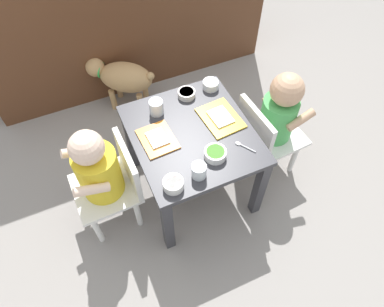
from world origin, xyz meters
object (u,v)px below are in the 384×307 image
dog (122,77)px  cereal_bowl_left_side (211,84)px  food_tray_right (220,118)px  veggie_bowl_near (187,93)px  dining_table (192,144)px  water_cup_right (199,171)px  spoon_by_left_tray (243,146)px  seated_child_right (277,116)px  food_tray_left (158,139)px  seated_child_left (101,172)px  water_cup_left (156,108)px  veggie_bowl_far (215,154)px  cereal_bowl_right_side (173,184)px

dog → cereal_bowl_left_side: bearing=-56.8°
food_tray_right → veggie_bowl_near: 0.21m
dining_table → water_cup_right: size_ratio=9.07×
food_tray_right → cereal_bowl_left_side: cereal_bowl_left_side is taller
water_cup_right → spoon_by_left_tray: (0.23, 0.06, -0.03)m
seated_child_right → food_tray_left: seated_child_right is taller
dining_table → food_tray_left: food_tray_left is taller
dining_table → spoon_by_left_tray: 0.25m
seated_child_left → veggie_bowl_near: seated_child_left is taller
water_cup_left → spoon_by_left_tray: bearing=-51.2°
cereal_bowl_left_side → water_cup_left: bearing=-170.9°
seated_child_left → water_cup_right: 0.42m
food_tray_right → veggie_bowl_far: size_ratio=2.32×
dog → spoon_by_left_tray: bearing=-71.2°
dog → cereal_bowl_left_side: 0.65m
dining_table → spoon_by_left_tray: (0.17, -0.16, 0.08)m
dining_table → veggie_bowl_far: (0.04, -0.16, 0.10)m
seated_child_left → water_cup_right: (0.36, -0.21, 0.07)m
seated_child_right → veggie_bowl_far: seated_child_right is taller
food_tray_right → spoon_by_left_tray: (0.02, -0.18, -0.00)m
veggie_bowl_near → food_tray_left: bearing=-138.6°
food_tray_left → water_cup_left: bearing=70.6°
dog → cereal_bowl_right_side: 0.99m
food_tray_right → dog: bearing=111.9°
water_cup_left → cereal_bowl_right_side: water_cup_left is taller
veggie_bowl_far → food_tray_left: bearing=136.2°
food_tray_left → water_cup_left: 0.16m
dog → veggie_bowl_near: size_ratio=4.64×
water_cup_right → cereal_bowl_right_side: bearing=-175.6°
seated_child_right → veggie_bowl_far: size_ratio=6.79×
seated_child_right → spoon_by_left_tray: 0.29m
seated_child_left → food_tray_left: (0.27, 0.03, 0.05)m
seated_child_right → veggie_bowl_near: bearing=144.2°
spoon_by_left_tray → veggie_bowl_near: bearing=105.0°
dining_table → veggie_bowl_far: veggie_bowl_far is taller
water_cup_left → veggie_bowl_far: (0.14, -0.33, -0.01)m
water_cup_left → seated_child_right: bearing=-22.2°
dog → veggie_bowl_far: size_ratio=4.14×
dog → food_tray_right: food_tray_right is taller
cereal_bowl_left_side → spoon_by_left_tray: bearing=-94.2°
food_tray_left → water_cup_right: bearing=-69.7°
dog → cereal_bowl_left_side: size_ratio=5.02×
food_tray_right → cereal_bowl_right_side: size_ratio=2.61×
food_tray_left → veggie_bowl_near: (0.22, 0.20, 0.01)m
dining_table → seated_child_left: 0.43m
water_cup_right → veggie_bowl_near: 0.46m
water_cup_right → food_tray_left: bearing=110.3°
food_tray_left → spoon_by_left_tray: (0.32, -0.18, -0.00)m
cereal_bowl_left_side → food_tray_right: bearing=-103.0°
dining_table → seated_child_right: (0.42, -0.04, 0.04)m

